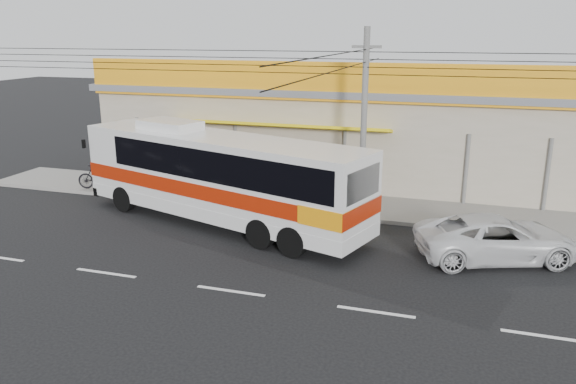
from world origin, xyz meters
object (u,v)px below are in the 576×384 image
(motorbike_red, at_px, (131,181))
(motorbike_dark, at_px, (98,177))
(coach_bus, at_px, (223,173))
(white_car, at_px, (497,238))
(utility_pole, at_px, (366,62))

(motorbike_red, bearing_deg, motorbike_dark, 82.38)
(coach_bus, distance_m, motorbike_red, 5.81)
(white_car, bearing_deg, coach_bus, 66.82)
(motorbike_dark, distance_m, white_car, 16.79)
(coach_bus, bearing_deg, motorbike_red, 176.23)
(motorbike_red, distance_m, motorbike_dark, 1.85)
(utility_pole, bearing_deg, motorbike_red, -178.22)
(motorbike_red, xyz_separation_m, white_car, (14.72, -2.58, -0.00))
(motorbike_red, distance_m, utility_pole, 11.17)
(motorbike_red, height_order, motorbike_dark, motorbike_dark)
(motorbike_red, height_order, utility_pole, utility_pole)
(motorbike_dark, height_order, white_car, white_car)
(coach_bus, xyz_separation_m, motorbike_dark, (-7.11, 2.33, -1.25))
(coach_bus, height_order, motorbike_dark, coach_bus)
(utility_pole, bearing_deg, motorbike_dark, -179.62)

